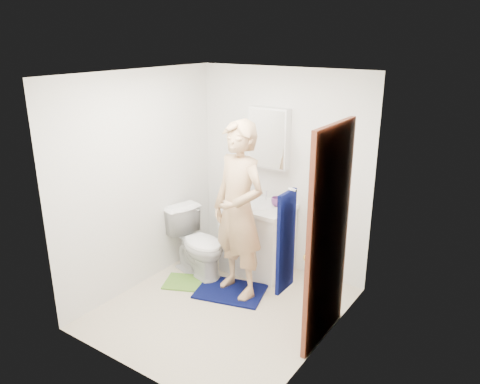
% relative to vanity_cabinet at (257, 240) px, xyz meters
% --- Properties ---
extents(floor, '(2.20, 2.40, 0.02)m').
position_rel_vanity_cabinet_xyz_m(floor, '(0.15, -0.91, -0.41)').
color(floor, beige).
rests_on(floor, ground).
extents(ceiling, '(2.20, 2.40, 0.02)m').
position_rel_vanity_cabinet_xyz_m(ceiling, '(0.15, -0.91, 2.01)').
color(ceiling, white).
rests_on(ceiling, ground).
extents(wall_back, '(2.20, 0.02, 2.40)m').
position_rel_vanity_cabinet_xyz_m(wall_back, '(0.15, 0.30, 0.80)').
color(wall_back, silver).
rests_on(wall_back, ground).
extents(wall_front, '(2.20, 0.02, 2.40)m').
position_rel_vanity_cabinet_xyz_m(wall_front, '(0.15, -2.12, 0.80)').
color(wall_front, silver).
rests_on(wall_front, ground).
extents(wall_left, '(0.02, 2.40, 2.40)m').
position_rel_vanity_cabinet_xyz_m(wall_left, '(-0.96, -0.91, 0.80)').
color(wall_left, silver).
rests_on(wall_left, ground).
extents(wall_right, '(0.02, 2.40, 2.40)m').
position_rel_vanity_cabinet_xyz_m(wall_right, '(1.26, -0.91, 0.80)').
color(wall_right, silver).
rests_on(wall_right, ground).
extents(vanity_cabinet, '(0.75, 0.55, 0.80)m').
position_rel_vanity_cabinet_xyz_m(vanity_cabinet, '(0.00, 0.00, 0.00)').
color(vanity_cabinet, white).
rests_on(vanity_cabinet, floor).
extents(countertop, '(0.79, 0.59, 0.05)m').
position_rel_vanity_cabinet_xyz_m(countertop, '(0.00, 0.00, 0.43)').
color(countertop, white).
rests_on(countertop, vanity_cabinet).
extents(sink_basin, '(0.40, 0.40, 0.03)m').
position_rel_vanity_cabinet_xyz_m(sink_basin, '(0.00, 0.00, 0.44)').
color(sink_basin, white).
rests_on(sink_basin, countertop).
extents(faucet, '(0.03, 0.03, 0.12)m').
position_rel_vanity_cabinet_xyz_m(faucet, '(0.00, 0.18, 0.51)').
color(faucet, silver).
rests_on(faucet, countertop).
extents(medicine_cabinet, '(0.50, 0.12, 0.70)m').
position_rel_vanity_cabinet_xyz_m(medicine_cabinet, '(0.00, 0.22, 1.20)').
color(medicine_cabinet, white).
rests_on(medicine_cabinet, wall_back).
extents(mirror_panel, '(0.46, 0.01, 0.66)m').
position_rel_vanity_cabinet_xyz_m(mirror_panel, '(0.00, 0.16, 1.20)').
color(mirror_panel, white).
rests_on(mirror_panel, wall_back).
extents(door, '(0.05, 0.80, 2.05)m').
position_rel_vanity_cabinet_xyz_m(door, '(1.22, -0.76, 0.62)').
color(door, brown).
rests_on(door, ground).
extents(door_knob, '(0.07, 0.07, 0.07)m').
position_rel_vanity_cabinet_xyz_m(door_knob, '(1.18, -1.08, 0.55)').
color(door_knob, gold).
rests_on(door_knob, door).
extents(towel, '(0.03, 0.24, 0.80)m').
position_rel_vanity_cabinet_xyz_m(towel, '(1.18, -1.48, 0.85)').
color(towel, '#060C3F').
rests_on(towel, wall_right).
extents(towel_hook, '(0.06, 0.02, 0.02)m').
position_rel_vanity_cabinet_xyz_m(towel_hook, '(1.22, -1.48, 1.27)').
color(towel_hook, silver).
rests_on(towel_hook, wall_right).
extents(toilet, '(0.86, 0.63, 0.79)m').
position_rel_vanity_cabinet_xyz_m(toilet, '(-0.53, -0.47, -0.00)').
color(toilet, white).
rests_on(toilet, floor).
extents(bath_mat, '(0.85, 0.71, 0.02)m').
position_rel_vanity_cabinet_xyz_m(bath_mat, '(0.04, -0.61, -0.39)').
color(bath_mat, '#060C3F').
rests_on(bath_mat, floor).
extents(green_rug, '(0.55, 0.52, 0.02)m').
position_rel_vanity_cabinet_xyz_m(green_rug, '(-0.52, -0.75, -0.39)').
color(green_rug, '#5F9732').
rests_on(green_rug, floor).
extents(soap_dispenser, '(0.11, 0.11, 0.21)m').
position_rel_vanity_cabinet_xyz_m(soap_dispenser, '(-0.30, -0.04, 0.56)').
color(soap_dispenser, '#B85662').
rests_on(soap_dispenser, countertop).
extents(toothbrush_cup, '(0.17, 0.17, 0.10)m').
position_rel_vanity_cabinet_xyz_m(toothbrush_cup, '(0.20, 0.08, 0.50)').
color(toothbrush_cup, '#70397E').
rests_on(toothbrush_cup, countertop).
extents(man, '(0.79, 0.62, 1.91)m').
position_rel_vanity_cabinet_xyz_m(man, '(0.12, -0.57, 0.58)').
color(man, tan).
rests_on(man, bath_mat).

